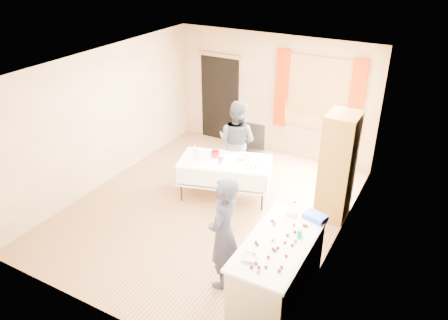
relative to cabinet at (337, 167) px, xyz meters
The scene contains 29 objects.
floor 2.37m from the cabinet, 156.44° to the right, with size 4.50×5.50×0.02m, color #9E7047.
ceiling 2.74m from the cabinet, 156.44° to the right, with size 4.50×5.50×0.02m, color white.
wall_back 2.77m from the cabinet, 136.44° to the left, with size 4.50×0.02×2.60m, color tan.
wall_front 4.15m from the cabinet, 118.75° to the right, with size 4.50×0.02×2.60m, color tan.
wall_left 4.35m from the cabinet, 168.46° to the right, with size 0.02×5.50×2.60m, color tan.
wall_right 0.98m from the cabinet, 72.72° to the right, with size 0.02×5.50×2.60m, color tan.
window_frame 2.17m from the cabinet, 118.12° to the left, with size 1.32×0.06×1.52m, color olive.
window_pane 2.16m from the cabinet, 118.32° to the left, with size 1.20×0.02×1.40m, color white.
curtain_left 2.59m from the cabinet, 134.48° to the left, with size 0.28×0.06×1.65m, color #AE2800.
curtain_right 1.90m from the cabinet, 96.65° to the left, with size 0.28×0.06×1.65m, color #AE2800.
doorway 3.78m from the cabinet, 150.49° to the left, with size 0.95×0.04×2.00m, color black.
door_lintel 3.92m from the cabinet, 150.89° to the left, with size 1.05×0.06×0.08m, color olive.
cabinet is the anchor object (origin of this frame).
counter 2.31m from the cabinet, 92.54° to the right, with size 0.79×1.67×0.91m.
party_table 2.03m from the cabinet, 169.56° to the right, with size 1.82×1.28×0.75m.
chair 2.13m from the cabinet, 159.32° to the left, with size 0.46×0.46×1.02m.
girl 2.52m from the cabinet, 109.84° to the right, with size 0.45×0.64×1.66m, color #23253D.
woman 2.08m from the cabinet, behind, with size 0.82×0.65×1.64m, color black.
soda_can 2.07m from the cabinet, 87.39° to the right, with size 0.07×0.07×0.12m, color #028842.
mixing_bowl 2.77m from the cabinet, 95.93° to the right, with size 0.22×0.22×0.05m, color white.
foam_block 1.67m from the cabinet, 96.03° to the right, with size 0.15×0.10×0.08m, color white.
blue_basket 1.58m from the cabinet, 84.93° to the right, with size 0.30×0.20×0.08m, color blue.
pitcher 2.44m from the cabinet, 166.16° to the right, with size 0.11×0.11×0.22m, color silver.
cup_red 2.18m from the cabinet, behind, with size 0.18×0.18×0.13m, color red.
cup_rainbow 2.02m from the cabinet, 165.71° to the right, with size 0.12×0.12×0.11m, color red.
small_bowl 1.69m from the cabinet, behind, with size 0.20×0.20×0.06m, color white.
pastry_tray 1.45m from the cabinet, 167.30° to the right, with size 0.28×0.20×0.02m, color white.
bottle 2.59m from the cabinet, behind, with size 0.08×0.08×0.17m, color white.
cake_balls 2.39m from the cabinet, 92.38° to the right, with size 0.52×1.16×0.04m.
Camera 1 is at (3.42, -5.62, 4.37)m, focal length 35.00 mm.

